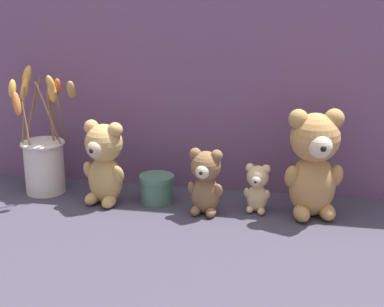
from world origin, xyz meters
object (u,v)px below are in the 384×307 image
(flower_vase, at_px, (44,156))
(teddy_bear_large, at_px, (314,162))
(teddy_bear_medium, at_px, (104,161))
(teddy_bear_tiny, at_px, (257,187))
(teddy_bear_small, at_px, (205,180))
(decorative_tin_tall, at_px, (157,188))

(flower_vase, bearing_deg, teddy_bear_large, -2.83)
(teddy_bear_large, bearing_deg, teddy_bear_medium, -178.66)
(teddy_bear_large, height_order, teddy_bear_medium, teddy_bear_large)
(teddy_bear_large, relative_size, flower_vase, 0.79)
(teddy_bear_tiny, bearing_deg, teddy_bear_small, -164.09)
(decorative_tin_tall, bearing_deg, teddy_bear_small, -20.98)
(teddy_bear_tiny, bearing_deg, flower_vase, 176.73)
(teddy_bear_large, relative_size, decorative_tin_tall, 2.96)
(teddy_bear_medium, distance_m, teddy_bear_small, 0.27)
(teddy_bear_small, height_order, flower_vase, flower_vase)
(decorative_tin_tall, bearing_deg, teddy_bear_large, -2.75)
(teddy_bear_large, distance_m, teddy_bear_tiny, 0.16)
(teddy_bear_large, relative_size, teddy_bear_tiny, 2.16)
(teddy_bear_small, bearing_deg, teddy_bear_large, 7.36)
(teddy_bear_medium, bearing_deg, teddy_bear_tiny, 2.11)
(teddy_bear_large, bearing_deg, decorative_tin_tall, 177.25)
(teddy_bear_tiny, distance_m, decorative_tin_tall, 0.27)
(teddy_bear_large, xyz_separation_m, flower_vase, (-0.72, 0.04, -0.04))
(teddy_bear_small, bearing_deg, teddy_bear_medium, 175.47)
(teddy_bear_tiny, relative_size, decorative_tin_tall, 1.37)
(teddy_bear_large, height_order, teddy_bear_small, teddy_bear_large)
(teddy_bear_large, distance_m, flower_vase, 0.72)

